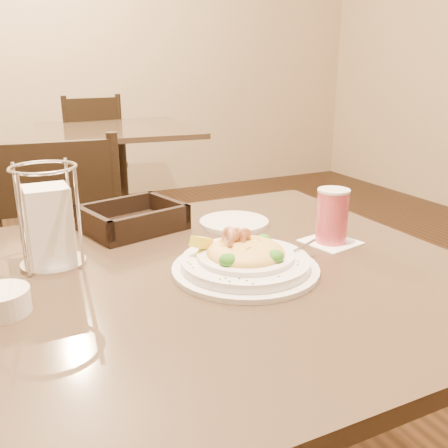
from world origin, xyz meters
name	(u,v)px	position (x,y,z in m)	size (l,w,h in m)	color
main_table	(228,374)	(0.00, 0.00, 0.52)	(0.90, 0.90, 0.76)	black
background_table	(117,168)	(0.34, 2.19, 0.52)	(0.98, 0.98, 0.76)	black
dining_chair_near	(62,256)	(-0.19, 0.90, 0.50)	(0.46, 0.46, 0.93)	black
dining_chair_far	(90,157)	(0.28, 2.73, 0.50)	(0.46, 0.46, 0.93)	black
pasta_bowl	(245,259)	(0.02, -0.04, 0.79)	(0.30, 0.28, 0.09)	white
drink_glass	(332,217)	(0.26, 0.02, 0.82)	(0.12, 0.12, 0.12)	white
bread_basket	(133,221)	(-0.10, 0.30, 0.78)	(0.25, 0.22, 0.06)	black
napkin_caddy	(49,223)	(-0.30, 0.16, 0.85)	(0.12, 0.12, 0.20)	silver
side_plate	(234,222)	(0.13, 0.23, 0.77)	(0.17, 0.17, 0.01)	white
butter_ramekin	(2,301)	(-0.40, -0.01, 0.78)	(0.09, 0.09, 0.04)	white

